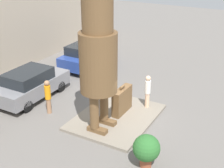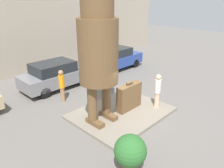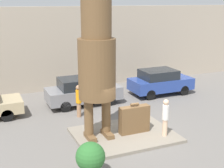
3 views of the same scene
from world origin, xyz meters
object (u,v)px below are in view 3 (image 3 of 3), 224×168
Objects in this scene: tourist at (165,116)px; statue_figure at (97,60)px; giant_suitcase at (134,119)px; worker_hivis at (79,100)px; parked_car_grey at (83,91)px; parked_car_blue at (160,81)px; planter_pot at (90,158)px.

statue_figure is at bearing 158.31° from tourist.
worker_hivis reaches higher than giant_suitcase.
parked_car_grey is (-0.80, 5.06, 0.08)m from giant_suitcase.
statue_figure is 3.91m from tourist.
statue_figure is 3.95m from worker_hivis.
parked_car_blue is (4.51, 5.08, 0.09)m from giant_suitcase.
statue_figure is 1.46× the size of parked_car_blue.
giant_suitcase is at bearing -63.21° from worker_hivis.
giant_suitcase is at bearing 142.21° from tourist.
giant_suitcase is 3.98m from planter_pot.
worker_hivis is (1.40, 5.79, 0.18)m from planter_pot.
parked_car_blue is (3.42, 5.93, -0.21)m from tourist.
parked_car_blue is (6.20, 4.82, -2.72)m from statue_figure.
statue_figure reaches higher than parked_car_blue.
tourist reaches higher than planter_pot.
statue_figure is 3.47× the size of tourist.
parked_car_grey reaches higher than planter_pot.
statue_figure is at bearing 64.74° from planter_pot.
parked_car_blue is 10.75m from planter_pot.
parked_car_grey is at bearing 98.95° from giant_suitcase.
statue_figure is 3.38× the size of worker_hivis.
tourist reaches higher than giant_suitcase.
tourist is 4.48m from planter_pot.
statue_figure is 4.21m from planter_pot.
worker_hivis is (-6.13, -1.87, 0.10)m from parked_car_blue.
tourist is at bearing -21.69° from statue_figure.
parked_car_blue is at bearing 0.23° from parked_car_grey.
tourist is at bearing -37.79° from giant_suitcase.
giant_suitcase is at bearing -131.62° from parked_car_blue.
worker_hivis is at bearing 88.77° from statue_figure.
statue_figure reaches higher than parked_car_grey.
tourist is at bearing -56.20° from worker_hivis.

